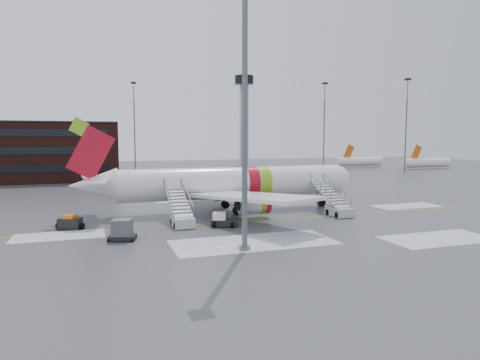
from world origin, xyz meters
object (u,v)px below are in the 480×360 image
object	(u,v)px
airstair_aft	(181,215)
pushback_tug	(222,220)
airstair_fwd	(336,206)
baggage_tractor	(70,223)
light_mast_near	(245,89)
airliner	(227,184)
uld_container	(122,230)

from	to	relation	value
airstair_aft	pushback_tug	distance (m)	4.33
airstair_fwd	airstair_aft	xyz separation A→B (m)	(-18.17, 0.00, 0.00)
pushback_tug	baggage_tractor	distance (m)	14.94
airstair_fwd	light_mast_near	world-z (taller)	light_mast_near
airliner	uld_container	bearing A→B (deg)	-139.21
baggage_tractor	uld_container	bearing A→B (deg)	-54.50
airstair_fwd	airstair_aft	distance (m)	18.17
airliner	baggage_tractor	xyz separation A→B (m)	(-17.66, -4.90, -2.82)
airstair_fwd	airstair_aft	size ratio (longest dim) A/B	1.00
uld_container	light_mast_near	world-z (taller)	light_mast_near
airstair_fwd	airstair_aft	world-z (taller)	same
airstair_fwd	airstair_aft	bearing A→B (deg)	180.00
uld_container	baggage_tractor	distance (m)	7.86
baggage_tractor	airliner	bearing A→B (deg)	15.51
airliner	uld_container	world-z (taller)	airliner
airstair_aft	uld_container	world-z (taller)	airstair_aft
pushback_tug	light_mast_near	distance (m)	15.20
uld_container	light_mast_near	bearing A→B (deg)	-35.23
pushback_tug	uld_container	world-z (taller)	uld_container
airliner	pushback_tug	xyz separation A→B (m)	(-3.16, -8.50, -2.78)
light_mast_near	airstair_fwd	bearing A→B (deg)	36.36
airstair_aft	baggage_tractor	bearing A→B (deg)	171.28
airstair_aft	airstair_fwd	bearing A→B (deg)	0.00
baggage_tractor	light_mast_near	world-z (taller)	light_mast_near
airliner	baggage_tractor	distance (m)	18.54
airliner	airstair_fwd	world-z (taller)	airliner
airliner	light_mast_near	size ratio (longest dim) A/B	1.43
uld_container	airstair_aft	bearing A→B (deg)	37.99
airstair_fwd	baggage_tractor	distance (m)	28.88
airliner	pushback_tug	distance (m)	9.49
airstair_aft	pushback_tug	world-z (taller)	airstair_aft
light_mast_near	pushback_tug	bearing A→B (deg)	84.69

